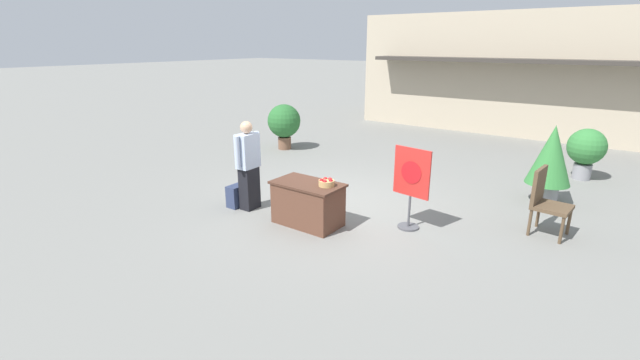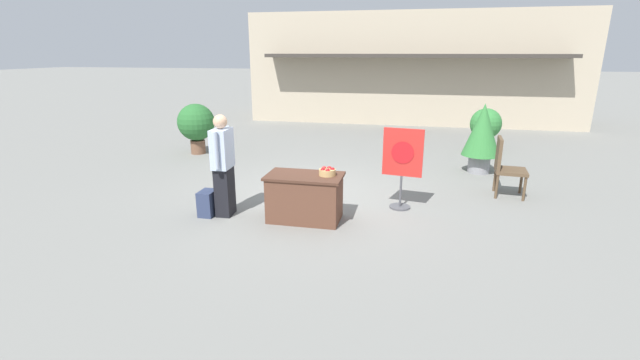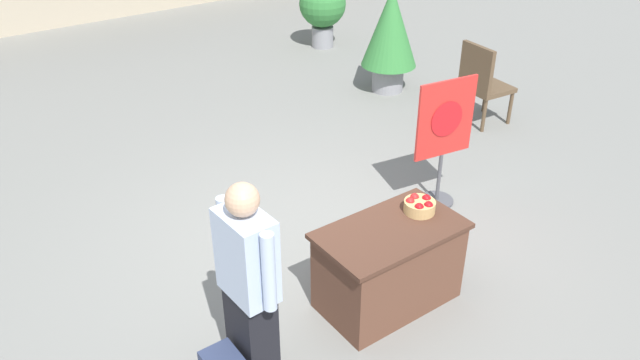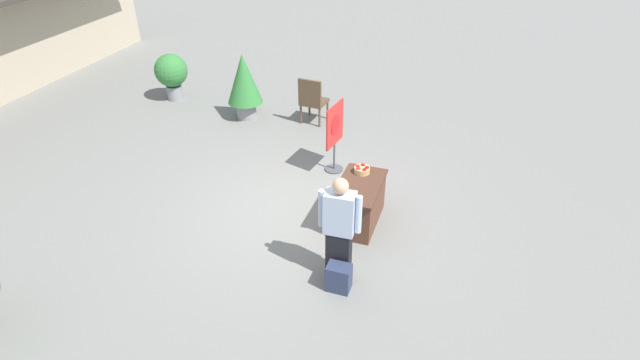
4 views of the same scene
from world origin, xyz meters
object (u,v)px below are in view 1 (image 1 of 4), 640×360
at_px(display_table, 308,203).
at_px(potted_plant_near_right, 284,122).
at_px(apple_basket, 327,182).
at_px(potted_plant_far_left, 586,149).
at_px(backpack, 237,196).
at_px(person_visitor, 248,165).
at_px(patio_chair, 546,199).
at_px(potted_plant_far_right, 551,159).
at_px(poster_board, 411,184).

relative_size(display_table, potted_plant_near_right, 0.91).
relative_size(apple_basket, potted_plant_near_right, 0.20).
xyz_separation_m(display_table, potted_plant_far_left, (3.52, 5.79, 0.34)).
height_order(apple_basket, backpack, apple_basket).
distance_m(display_table, backpack, 1.64).
height_order(apple_basket, person_visitor, person_visitor).
relative_size(display_table, backpack, 2.87).
height_order(patio_chair, potted_plant_far_left, potted_plant_far_left).
bearing_deg(backpack, apple_basket, 5.92).
height_order(display_table, potted_plant_far_left, potted_plant_far_left).
distance_m(display_table, potted_plant_near_right, 5.61).
bearing_deg(display_table, potted_plant_far_left, 58.73).
bearing_deg(potted_plant_far_right, apple_basket, -128.12).
bearing_deg(display_table, potted_plant_far_right, 48.91).
bearing_deg(person_visitor, potted_plant_far_left, 47.58).
distance_m(display_table, potted_plant_far_left, 6.79).
distance_m(potted_plant_near_right, potted_plant_far_right, 7.08).
distance_m(display_table, apple_basket, 0.56).
distance_m(patio_chair, potted_plant_far_left, 3.81).
distance_m(display_table, potted_plant_far_right, 4.77).
height_order(display_table, apple_basket, apple_basket).
bearing_deg(backpack, poster_board, 18.44).
height_order(backpack, potted_plant_near_right, potted_plant_near_right).
xyz_separation_m(display_table, potted_plant_near_right, (-3.95, 3.96, 0.42)).
bearing_deg(patio_chair, display_table, -144.16).
relative_size(poster_board, patio_chair, 1.27).
bearing_deg(potted_plant_far_right, potted_plant_far_left, 79.77).
bearing_deg(poster_board, person_visitor, -62.99).
height_order(apple_basket, potted_plant_near_right, potted_plant_near_right).
relative_size(poster_board, potted_plant_near_right, 1.06).
height_order(poster_board, potted_plant_near_right, poster_board).
height_order(person_visitor, backpack, person_visitor).
xyz_separation_m(potted_plant_far_right, potted_plant_far_left, (0.40, 2.22, -0.18)).
bearing_deg(potted_plant_far_left, poster_board, -112.53).
relative_size(backpack, potted_plant_near_right, 0.32).
bearing_deg(patio_chair, potted_plant_far_right, 103.05).
bearing_deg(potted_plant_near_right, backpack, -60.42).
height_order(backpack, potted_plant_far_right, potted_plant_far_right).
bearing_deg(person_visitor, potted_plant_far_right, 36.48).
bearing_deg(backpack, potted_plant_near_right, 119.58).
bearing_deg(person_visitor, backpack, -165.03).
xyz_separation_m(potted_plant_near_right, potted_plant_far_left, (7.47, 1.84, -0.09)).
relative_size(apple_basket, backpack, 0.63).
xyz_separation_m(display_table, person_visitor, (-1.34, -0.06, 0.47)).
bearing_deg(apple_basket, potted_plant_near_right, 137.80).
bearing_deg(potted_plant_near_right, patio_chair, -15.08).
height_order(potted_plant_near_right, potted_plant_far_right, potted_plant_far_right).
height_order(apple_basket, poster_board, poster_board).
xyz_separation_m(patio_chair, potted_plant_near_right, (-7.29, 1.97, 0.20)).
xyz_separation_m(person_visitor, potted_plant_near_right, (-2.61, 4.02, -0.05)).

